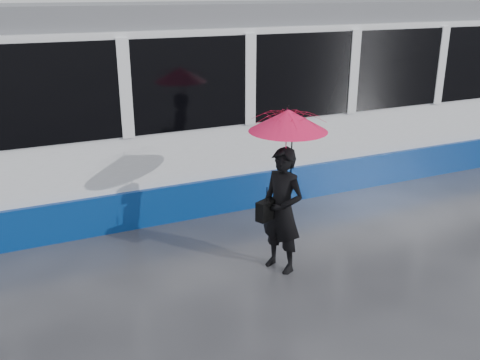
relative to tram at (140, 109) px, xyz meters
name	(u,v)px	position (x,y,z in m)	size (l,w,h in m)	color
ground	(190,257)	(-0.03, -2.50, -1.64)	(90.00, 90.00, 0.00)	#28272C
rails	(144,197)	(-0.03, 0.00, -1.63)	(34.00, 1.51, 0.02)	#3F3D38
tram	(140,109)	(0.00, 0.00, 0.00)	(26.00, 2.56, 3.35)	white
woman	(282,211)	(0.98, -3.31, -0.79)	(0.61, 0.40, 1.69)	black
umbrella	(288,136)	(1.03, -3.31, 0.21)	(1.31, 1.31, 1.14)	#F21489
handbag	(267,210)	(0.76, -3.29, -0.75)	(0.33, 0.24, 0.44)	black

